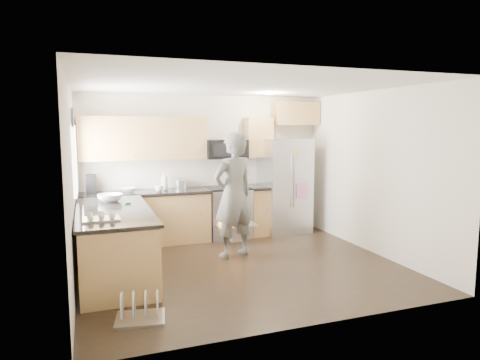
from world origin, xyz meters
name	(u,v)px	position (x,y,z in m)	size (l,w,h in m)	color
ground	(241,266)	(0.00, 0.00, 0.00)	(4.50, 4.50, 0.00)	black
room_shell	(239,152)	(-0.04, 0.02, 1.67)	(4.54, 4.04, 2.62)	silver
back_cabinet_run	(177,187)	(-0.59, 1.75, 0.96)	(4.45, 0.64, 2.50)	#A67342
peninsula	(115,242)	(-1.75, 0.25, 0.46)	(0.96, 2.36, 1.04)	#A67342
stove_range	(228,201)	(0.35, 1.69, 0.68)	(0.76, 0.97, 1.79)	#B7B7BC
refrigerator	(285,185)	(1.50, 1.70, 0.90)	(0.93, 0.75, 1.81)	#B7B7BC
person	(233,195)	(0.06, 0.52, 0.97)	(0.71, 0.47, 1.95)	slate
dish_rack	(140,312)	(-1.60, -1.27, 0.08)	(0.57, 0.49, 0.31)	#B7B7BC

